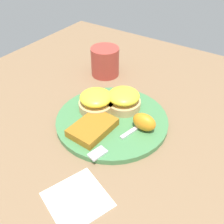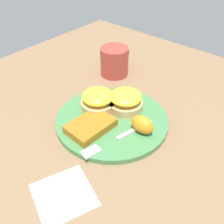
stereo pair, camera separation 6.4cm
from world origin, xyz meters
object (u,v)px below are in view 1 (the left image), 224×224
(sandwich_benedict_left, at_px, (124,100))
(fork, at_px, (119,139))
(sandwich_benedict_right, at_px, (96,101))
(hashbrown_patty, at_px, (93,127))
(orange_wedge, at_px, (144,122))
(cup, at_px, (105,61))

(sandwich_benedict_left, relative_size, fork, 0.46)
(sandwich_benedict_right, height_order, hashbrown_patty, sandwich_benedict_right)
(fork, bearing_deg, orange_wedge, -23.70)
(sandwich_benedict_left, distance_m, sandwich_benedict_right, 0.07)
(fork, distance_m, cup, 0.33)
(sandwich_benedict_left, bearing_deg, fork, -153.16)
(sandwich_benedict_right, bearing_deg, orange_wedge, -90.05)
(sandwich_benedict_right, bearing_deg, sandwich_benedict_left, -51.50)
(sandwich_benedict_left, xyz_separation_m, orange_wedge, (-0.05, -0.09, -0.00))
(sandwich_benedict_right, xyz_separation_m, fork, (-0.07, -0.12, -0.02))
(hashbrown_patty, height_order, cup, cup)
(sandwich_benedict_left, xyz_separation_m, cup, (0.14, 0.16, 0.01))
(orange_wedge, bearing_deg, hashbrown_patty, 126.62)
(orange_wedge, xyz_separation_m, fork, (-0.07, 0.03, -0.02))
(orange_wedge, relative_size, fork, 0.30)
(orange_wedge, height_order, fork, orange_wedge)
(hashbrown_patty, bearing_deg, orange_wedge, -53.38)
(cup, bearing_deg, orange_wedge, -127.31)
(sandwich_benedict_left, xyz_separation_m, fork, (-0.11, -0.06, -0.02))
(sandwich_benedict_left, distance_m, hashbrown_patty, 0.12)
(sandwich_benedict_right, bearing_deg, hashbrown_patty, -149.18)
(cup, bearing_deg, sandwich_benedict_left, -131.47)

